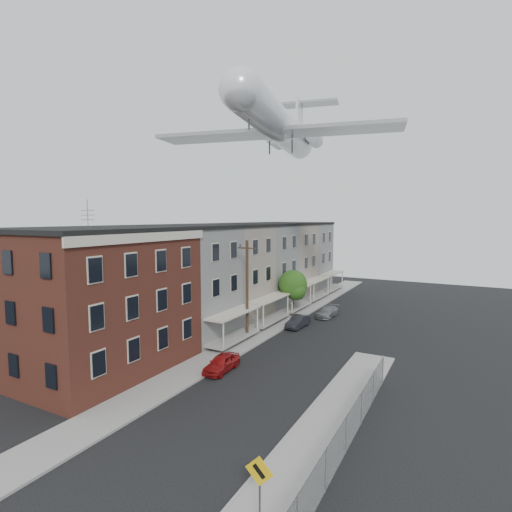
{
  "coord_description": "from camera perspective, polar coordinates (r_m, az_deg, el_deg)",
  "views": [
    {
      "loc": [
        11.63,
        -12.57,
        10.99
      ],
      "look_at": [
        0.44,
        8.38,
        8.7
      ],
      "focal_mm": 28.0,
      "sensor_mm": 36.0,
      "label": 1
    }
  ],
  "objects": [
    {
      "name": "row_house_e",
      "position": [
        62.03,
        5.63,
        0.06
      ],
      "size": [
        11.98,
        7.0,
        10.3
      ],
      "color": "#5E5F5C",
      "rests_on": "ground"
    },
    {
      "name": "airplane",
      "position": [
        40.87,
        3.45,
        17.93
      ],
      "size": [
        23.12,
        26.42,
        7.6
      ],
      "color": "silver",
      "rests_on": "ground"
    },
    {
      "name": "ground",
      "position": [
        20.35,
        -13.89,
        -27.34
      ],
      "size": [
        120.0,
        120.0,
        0.0
      ],
      "primitive_type": "plane",
      "color": "black",
      "rests_on": "ground"
    },
    {
      "name": "car_far",
      "position": [
        45.38,
        10.17,
        -7.85
      ],
      "size": [
        1.8,
        3.99,
        1.13
      ],
      "primitive_type": "imported",
      "rotation": [
        0.0,
        0.0,
        -0.06
      ],
      "color": "slate",
      "rests_on": "ground"
    },
    {
      "name": "curb_left",
      "position": [
        41.26,
        4.8,
        -9.85
      ],
      "size": [
        0.15,
        62.0,
        0.14
      ],
      "primitive_type": "cube",
      "color": "gray",
      "rests_on": "ground"
    },
    {
      "name": "car_near",
      "position": [
        29.69,
        -4.94,
        -14.97
      ],
      "size": [
        1.57,
        3.63,
        1.22
      ],
      "primitive_type": "imported",
      "rotation": [
        0.0,
        0.0,
        0.04
      ],
      "color": "maroon",
      "rests_on": "ground"
    },
    {
      "name": "utility_pole",
      "position": [
        35.65,
        -1.28,
        -4.69
      ],
      "size": [
        1.8,
        0.26,
        9.0
      ],
      "color": "black",
      "rests_on": "ground"
    },
    {
      "name": "car_mid",
      "position": [
        40.72,
        6.03,
        -9.31
      ],
      "size": [
        1.46,
        3.67,
        1.19
      ],
      "primitive_type": "imported",
      "rotation": [
        0.0,
        0.0,
        -0.06
      ],
      "color": "black",
      "rests_on": "ground"
    },
    {
      "name": "row_house_c",
      "position": [
        49.46,
        -0.6,
        -1.29
      ],
      "size": [
        11.98,
        7.0,
        10.3
      ],
      "color": "#5E5F5C",
      "rests_on": "ground"
    },
    {
      "name": "sidewalk_left",
      "position": [
        41.83,
        2.95,
        -9.64
      ],
      "size": [
        3.0,
        62.0,
        0.12
      ],
      "primitive_type": "cube",
      "color": "gray",
      "rests_on": "ground"
    },
    {
      "name": "street_tree",
      "position": [
        44.52,
        5.39,
        -4.26
      ],
      "size": [
        3.22,
        3.2,
        5.2
      ],
      "color": "black",
      "rests_on": "ground"
    },
    {
      "name": "row_house_a",
      "position": [
        37.89,
        -10.84,
        -3.48
      ],
      "size": [
        11.98,
        7.0,
        10.3
      ],
      "color": "#5E5F5C",
      "rests_on": "ground"
    },
    {
      "name": "chainlink_fence",
      "position": [
        20.73,
        12.73,
        -23.44
      ],
      "size": [
        0.06,
        18.06,
        1.9
      ],
      "color": "gray",
      "rests_on": "ground"
    },
    {
      "name": "row_house_d",
      "position": [
        55.66,
        2.87,
        -0.54
      ],
      "size": [
        11.98,
        7.0,
        10.3
      ],
      "color": "#746A5C",
      "rests_on": "ground"
    },
    {
      "name": "row_house_b",
      "position": [
        43.5,
        -5.04,
        -2.25
      ],
      "size": [
        11.98,
        7.0,
        10.3
      ],
      "color": "#746A5C",
      "rests_on": "ground"
    },
    {
      "name": "curb_right",
      "position": [
        22.83,
        5.63,
        -23.08
      ],
      "size": [
        0.15,
        26.0,
        0.14
      ],
      "primitive_type": "cube",
      "color": "gray",
      "rests_on": "ground"
    },
    {
      "name": "warning_sign",
      "position": [
        15.89,
        0.49,
        -29.44
      ],
      "size": [
        1.1,
        0.11,
        2.8
      ],
      "color": "#515156",
      "rests_on": "ground"
    },
    {
      "name": "corner_building",
      "position": [
        31.23,
        -21.96,
        -5.64
      ],
      "size": [
        10.31,
        12.3,
        12.15
      ],
      "color": "#3B1A12",
      "rests_on": "ground"
    },
    {
      "name": "sidewalk_right",
      "position": [
        22.4,
        9.38,
        -23.76
      ],
      "size": [
        3.0,
        26.0,
        0.12
      ],
      "primitive_type": "cube",
      "color": "gray",
      "rests_on": "ground"
    }
  ]
}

